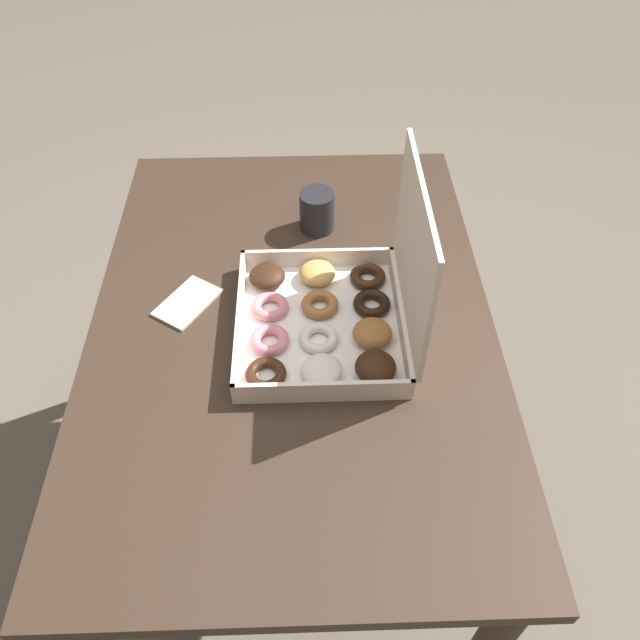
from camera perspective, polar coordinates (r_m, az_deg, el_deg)
name	(u,v)px	position (r m, az deg, el deg)	size (l,w,h in m)	color
ground_plane	(301,500)	(1.79, -1.74, -16.16)	(8.00, 8.00, 0.00)	#6B6054
dining_table	(294,357)	(1.26, -2.39, -3.38)	(1.08, 0.75, 0.75)	#38281E
donut_box	(340,309)	(1.11, 1.88, 1.04)	(0.33, 0.31, 0.31)	white
coffee_mug	(317,210)	(1.33, -0.27, 10.00)	(0.07, 0.07, 0.09)	#232328
paper_napkin	(187,302)	(1.22, -12.03, 1.58)	(0.15, 0.13, 0.01)	beige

